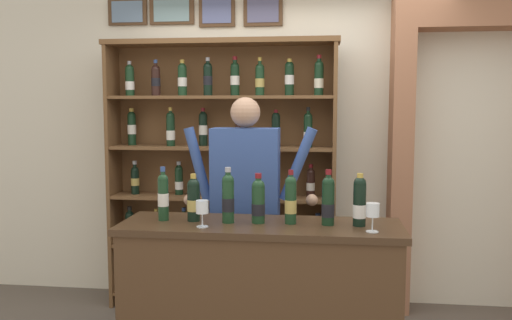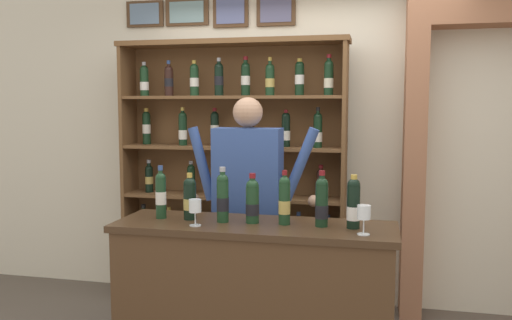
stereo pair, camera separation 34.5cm
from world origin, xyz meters
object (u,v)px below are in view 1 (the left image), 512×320
Objects in this scene: shopkeeper at (246,192)px; tasting_bottle_chianti at (328,201)px; tasting_bottle_rosso at (360,201)px; tasting_bottle_grappa at (228,197)px; wine_glass_center at (202,209)px; tasting_bottle_brunello at (258,201)px; tasting_bottle_bianco at (291,199)px; wine_shelf at (222,168)px; tasting_bottle_riserva at (194,199)px; tasting_counter at (260,304)px; wine_glass_right at (373,212)px; tasting_bottle_super_tuscan at (163,196)px.

shopkeeper is 0.74m from tasting_bottle_chianti.
shopkeeper is 0.89m from tasting_bottle_rosso.
tasting_bottle_grappa is 0.19m from wine_glass_center.
tasting_bottle_bianco is at bearing 1.19° from tasting_bottle_brunello.
tasting_bottle_riserva is at bearing -87.69° from wine_shelf.
tasting_bottle_brunello is at bearing 127.44° from tasting_counter.
tasting_bottle_rosso is at bearing -0.71° from tasting_bottle_riserva.
tasting_bottle_grappa is at bearing -4.76° from tasting_bottle_riserva.
wine_shelf is 1.25m from tasting_bottle_brunello.
shopkeeper is 5.63× the size of tasting_bottle_rosso.
tasting_bottle_brunello is 0.91× the size of tasting_bottle_chianti.
tasting_bottle_riserva is 1.85× the size of wine_glass_center.
wine_glass_center is at bearing 179.97° from wine_glass_right.
wine_glass_right is (1.09, -1.32, -0.07)m from wine_shelf.
tasting_bottle_chianti is (0.39, 0.02, 0.63)m from tasting_counter.
tasting_bottle_grappa is (0.26, -1.18, -0.03)m from wine_shelf.
tasting_bottle_brunello is at bearing 179.39° from tasting_bottle_rosso.
tasting_bottle_brunello reaches higher than wine_glass_center.
tasting_bottle_riserva is 0.18m from wine_glass_center.
wine_glass_center is (0.27, -0.15, -0.04)m from tasting_bottle_super_tuscan.
shopkeeper is at bearing 141.10° from wine_glass_right.
tasting_bottle_bianco reaches higher than tasting_counter.
wine_glass_right is at bearing -8.44° from tasting_bottle_riserva.
tasting_bottle_brunello is at bearing 179.73° from tasting_bottle_chianti.
tasting_bottle_chianti is 2.10× the size of wine_glass_center.
tasting_bottle_rosso reaches higher than tasting_counter.
tasting_bottle_super_tuscan is at bearing -178.62° from tasting_bottle_riserva.
shopkeeper is 1.02m from wine_glass_right.
tasting_bottle_rosso is at bearing 9.04° from wine_glass_center.
tasting_counter is 5.20× the size of tasting_bottle_bianco.
wine_shelf is 6.85× the size of tasting_bottle_bianco.
tasting_bottle_rosso is at bearing -0.61° from tasting_bottle_brunello.
tasting_bottle_bianco is at bearing 178.52° from tasting_bottle_rosso.
tasting_bottle_riserva is at bearing 179.82° from tasting_bottle_bianco.
wine_glass_center is (-0.71, -0.15, -0.04)m from tasting_bottle_chianti.
tasting_bottle_super_tuscan is 0.19m from tasting_bottle_riserva.
wine_shelf reaches higher than tasting_bottle_rosso.
shopkeeper is (0.29, -0.68, -0.08)m from wine_shelf.
tasting_bottle_brunello is 0.93× the size of tasting_bottle_bianco.
tasting_counter is 0.79m from shopkeeper.
tasting_bottle_brunello is at bearing -0.85° from tasting_bottle_riserva.
tasting_counter is at bearing -3.30° from tasting_bottle_riserva.
tasting_bottle_super_tuscan reaches higher than wine_glass_right.
tasting_bottle_bianco is 0.40m from tasting_bottle_rosso.
wine_shelf is 1.56m from tasting_bottle_rosso.
shopkeeper is 0.52m from tasting_bottle_brunello.
tasting_bottle_bianco is at bearing 0.20° from tasting_bottle_super_tuscan.
shopkeeper is at bearing 138.25° from tasting_bottle_chianti.
tasting_bottle_rosso is (0.76, 0.01, -0.01)m from tasting_bottle_grappa.
wine_glass_center is at bearing -170.96° from tasting_bottle_rosso.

